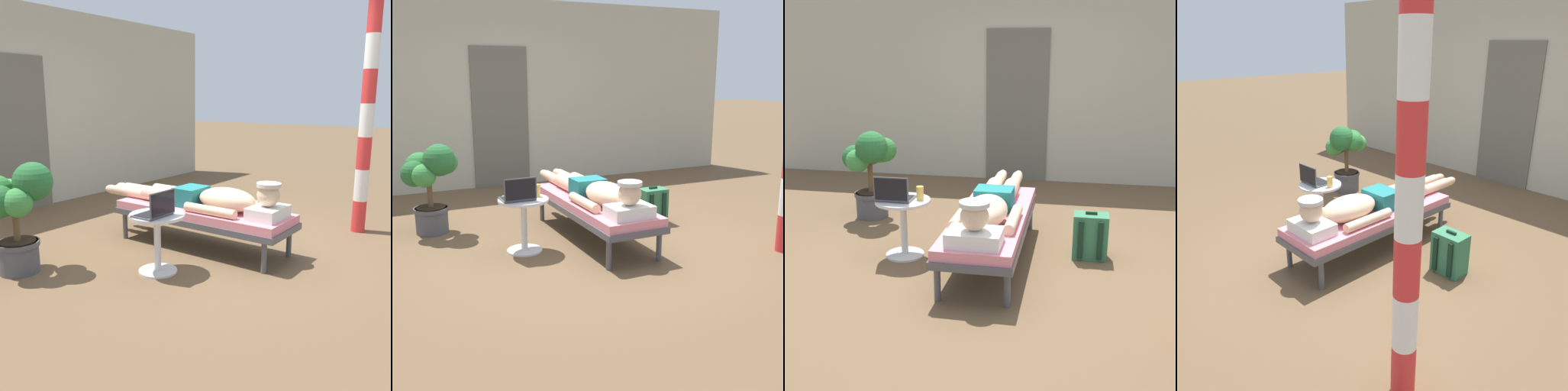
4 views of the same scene
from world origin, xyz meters
The scene contains 10 objects.
ground_plane centered at (0.00, 0.00, 0.00)m, with size 40.00×40.00×0.00m, color brown.
house_wall_back centered at (0.04, 3.04, 1.35)m, with size 7.60×0.20×2.70m, color #B2AD99.
house_door_panel centered at (-0.11, 2.93, 1.02)m, with size 0.84×0.03×2.04m, color #625F54.
lounge_chair centered at (0.04, 0.09, 0.35)m, with size 0.62×1.87×0.42m.
person_reclining centered at (0.04, 0.03, 0.52)m, with size 0.53×2.17×0.33m.
side_table centered at (-0.74, 0.02, 0.36)m, with size 0.48×0.48×0.52m.
laptop centered at (-0.80, -0.03, 0.58)m, with size 0.31×0.24×0.23m.
drink_glass centered at (-0.59, 0.05, 0.58)m, with size 0.06×0.06×0.12m, color gold.
backpack centered at (0.89, 0.30, 0.20)m, with size 0.30×0.26×0.42m.
potted_plant centered at (-1.44, 0.99, 0.60)m, with size 0.59×0.63×0.97m.
Camera 3 is at (0.74, -4.04, 1.80)m, focal length 46.95 mm.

